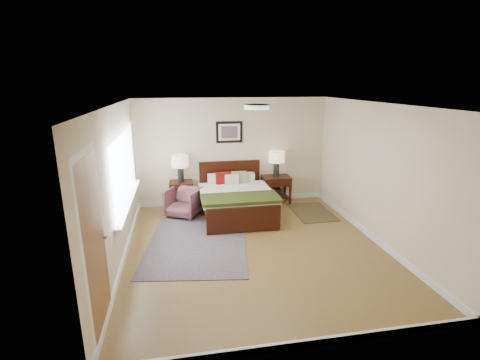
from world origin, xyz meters
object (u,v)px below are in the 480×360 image
at_px(nightstand_right, 276,187).
at_px(lamp_right, 277,159).
at_px(armchair, 184,202).
at_px(rug_persian, 197,243).
at_px(bed, 236,195).
at_px(lamp_left, 180,163).
at_px(nightstand_left, 181,187).

relative_size(nightstand_right, lamp_right, 1.08).
xyz_separation_m(armchair, rug_persian, (0.19, -1.44, -0.31)).
xyz_separation_m(bed, nightstand_right, (1.10, 0.69, -0.08)).
relative_size(lamp_right, rug_persian, 0.25).
xyz_separation_m(lamp_left, rug_persian, (0.23, -1.95, -1.07)).
relative_size(nightstand_right, armchair, 0.96).
bearing_deg(lamp_right, lamp_left, 180.00).
bearing_deg(rug_persian, lamp_left, 104.91).
bearing_deg(armchair, lamp_right, 41.38).
bearing_deg(armchair, nightstand_right, 41.07).
relative_size(bed, rug_persian, 0.76).
bearing_deg(rug_persian, nightstand_right, 51.87).
xyz_separation_m(bed, lamp_right, (1.10, 0.70, 0.62)).
height_order(nightstand_left, nightstand_right, nightstand_right).
height_order(lamp_right, rug_persian, lamp_right).
bearing_deg(lamp_right, nightstand_right, -90.00).
height_order(lamp_left, armchair, lamp_left).
relative_size(bed, nightstand_right, 2.87).
distance_m(bed, nightstand_left, 1.34).
xyz_separation_m(nightstand_left, rug_persian, (0.23, -1.93, -0.50)).
height_order(nightstand_right, lamp_left, lamp_left).
bearing_deg(rug_persian, armchair, 105.91).
height_order(nightstand_left, lamp_right, lamp_right).
distance_m(nightstand_left, rug_persian, 2.01).
bearing_deg(nightstand_left, lamp_left, 90.00).
height_order(lamp_left, lamp_right, lamp_right).
distance_m(nightstand_right, lamp_left, 2.36).
height_order(nightstand_left, rug_persian, nightstand_left).
xyz_separation_m(bed, lamp_left, (-1.16, 0.70, 0.60)).
xyz_separation_m(bed, rug_persian, (-0.93, -1.25, -0.47)).
bearing_deg(bed, armchair, 170.38).
distance_m(nightstand_right, rug_persian, 2.83).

